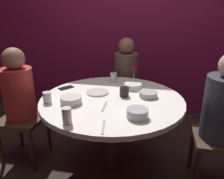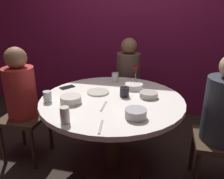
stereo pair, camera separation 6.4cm
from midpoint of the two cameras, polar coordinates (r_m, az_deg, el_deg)
ground_plane at (r=2.36m, az=0.83°, el=-19.16°), size 8.00×8.00×0.00m
back_wall at (r=3.25m, az=6.79°, el=16.75°), size 6.00×0.10×2.60m
dining_table at (r=2.04m, az=0.91°, el=-6.60°), size 1.23×1.23×0.75m
seated_diner_left at (r=2.33m, az=-21.17°, el=-0.78°), size 0.40×0.40×1.15m
seated_diner_back at (r=2.77m, az=4.77°, el=3.74°), size 0.40×0.40×1.15m
candle_holder at (r=1.99m, az=4.08°, el=-0.62°), size 0.08×0.08×0.10m
wine_glass at (r=2.34m, az=6.72°, el=4.70°), size 0.08×0.08×0.18m
dinner_plate at (r=2.08m, az=-2.64°, el=-0.66°), size 0.20×0.20×0.01m
cell_phone at (r=2.25m, az=-10.37°, el=0.56°), size 0.14×0.15×0.01m
bowl_serving_large at (r=1.64m, az=7.10°, el=-6.01°), size 0.16×0.16×0.07m
bowl_salad_center at (r=2.19m, az=6.33°, el=0.82°), size 0.17×0.17×0.05m
bowl_small_white at (r=1.89m, az=-9.34°, el=-2.47°), size 0.17×0.17×0.06m
bowl_sauce_side at (r=2.01m, az=10.08°, el=-1.30°), size 0.16×0.16×0.05m
cup_near_candle at (r=1.57m, az=-10.58°, el=-6.33°), size 0.06×0.06×0.12m
cup_by_left_diner at (r=2.37m, az=1.57°, el=3.03°), size 0.07×0.07×0.10m
cup_by_right_diner at (r=1.95m, az=-14.98°, el=-1.71°), size 0.07×0.07×0.09m
fork_near_plate at (r=1.81m, az=-1.10°, el=-4.18°), size 0.02×0.18×0.01m
knife_near_plate at (r=1.52m, az=-1.65°, el=-9.29°), size 0.04×0.18×0.01m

